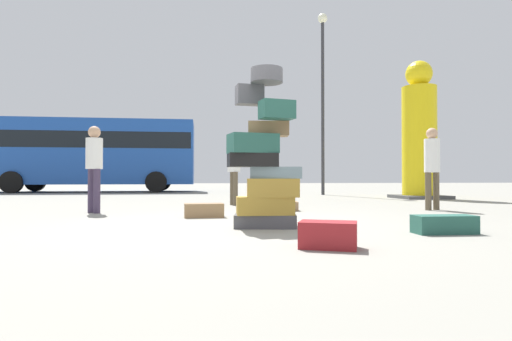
{
  "coord_description": "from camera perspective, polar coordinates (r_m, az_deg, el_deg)",
  "views": [
    {
      "loc": [
        -0.46,
        -5.58,
        0.65
      ],
      "look_at": [
        0.37,
        0.81,
        0.76
      ],
      "focal_mm": 29.47,
      "sensor_mm": 36.0,
      "label": 1
    }
  ],
  "objects": [
    {
      "name": "ground_plane",
      "position": [
        5.63,
        -2.66,
        -7.58
      ],
      "size": [
        80.0,
        80.0,
        0.0
      ],
      "primitive_type": "plane",
      "color": "gray"
    },
    {
      "name": "suitcase_tower",
      "position": [
        5.47,
        1.19,
        0.76
      ],
      "size": [
        1.01,
        0.68,
        2.08
      ],
      "color": "#4C4C51",
      "rests_on": "ground"
    },
    {
      "name": "suitcase_maroon_left_side",
      "position": [
        3.96,
        9.76,
        -8.6
      ],
      "size": [
        0.59,
        0.48,
        0.25
      ],
      "primitive_type": "cube",
      "rotation": [
        0.0,
        0.0,
        -0.38
      ],
      "color": "maroon",
      "rests_on": "ground"
    },
    {
      "name": "suitcase_brown_foreground_far",
      "position": [
        6.94,
        -7.09,
        -5.38
      ],
      "size": [
        0.65,
        0.38,
        0.23
      ],
      "primitive_type": "cube",
      "rotation": [
        0.0,
        0.0,
        0.06
      ],
      "color": "olive",
      "rests_on": "ground"
    },
    {
      "name": "suitcase_teal_behind_tower",
      "position": [
        5.37,
        24.18,
        -6.69
      ],
      "size": [
        0.7,
        0.3,
        0.21
      ],
      "primitive_type": "cube",
      "rotation": [
        0.0,
        0.0,
        -0.02
      ],
      "color": "#26594C",
      "rests_on": "ground"
    },
    {
      "name": "suitcase_brown_right_side",
      "position": [
        8.27,
        3.88,
        -4.84
      ],
      "size": [
        0.55,
        0.47,
        0.18
      ],
      "primitive_type": "cube",
      "rotation": [
        0.0,
        0.0,
        -0.12
      ],
      "color": "olive",
      "rests_on": "ground"
    },
    {
      "name": "person_bearded_onlooker",
      "position": [
        9.79,
        -3.02,
        1.08
      ],
      "size": [
        0.3,
        0.33,
        1.68
      ],
      "rotation": [
        0.0,
        0.0,
        -1.35
      ],
      "color": "brown",
      "rests_on": "ground"
    },
    {
      "name": "person_tourist_with_camera",
      "position": [
        8.24,
        -21.11,
        1.2
      ],
      "size": [
        0.3,
        0.3,
        1.59
      ],
      "rotation": [
        0.0,
        0.0,
        -0.87
      ],
      "color": "#3F334C",
      "rests_on": "ground"
    },
    {
      "name": "person_passerby_in_red",
      "position": [
        9.08,
        22.79,
        1.15
      ],
      "size": [
        0.33,
        0.3,
        1.64
      ],
      "rotation": [
        0.0,
        0.0,
        -2.83
      ],
      "color": "brown",
      "rests_on": "ground"
    },
    {
      "name": "yellow_dummy_statue",
      "position": [
        13.97,
        21.29,
        4.26
      ],
      "size": [
        1.45,
        1.45,
        4.26
      ],
      "color": "yellow",
      "rests_on": "ground"
    },
    {
      "name": "parked_bus",
      "position": [
        20.1,
        -21.23,
        2.51
      ],
      "size": [
        8.88,
        2.78,
        3.15
      ],
      "rotation": [
        0.0,
        0.0,
        0.0
      ],
      "color": "#1E4CA5",
      "rests_on": "ground"
    },
    {
      "name": "lamp_post",
      "position": [
        16.22,
        9.04,
        12.3
      ],
      "size": [
        0.36,
        0.36,
        6.78
      ],
      "color": "#333338",
      "rests_on": "ground"
    }
  ]
}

